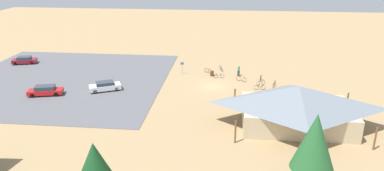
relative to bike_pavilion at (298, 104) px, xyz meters
name	(u,v)px	position (x,y,z in m)	size (l,w,h in m)	color
ground	(212,86)	(10.56, -12.57, -2.77)	(160.00, 160.00, 0.00)	#9E7F56
parking_lot_asphalt	(64,80)	(34.69, -13.17, -2.74)	(32.82, 32.44, 0.05)	#56565B
bike_pavilion	(298,104)	(0.00, 0.00, 0.00)	(14.72, 10.06, 5.04)	#C6B28E
trash_bin	(212,73)	(10.85, -17.60, -2.32)	(0.60, 0.60, 0.90)	brown
lot_sign	(182,66)	(15.92, -18.02, -1.36)	(0.56, 0.08, 2.20)	#99999E
pine_far_west	(315,142)	(0.90, 12.54, 1.93)	(3.68, 3.68, 7.24)	brown
pine_west	(95,167)	(17.73, 17.78, 1.79)	(3.46, 3.46, 6.54)	brown
bicycle_orange_yard_left	(279,91)	(0.60, -10.77, -2.42)	(1.62, 0.48, 0.75)	black
bicycle_teal_by_bin	(221,69)	(9.40, -20.77, -2.42)	(0.68, 1.65, 0.75)	black
bicycle_purple_front_row	(219,76)	(9.64, -16.66, -2.41)	(1.71, 0.48, 0.77)	black
bicycle_red_back_row	(274,84)	(1.04, -13.44, -2.40)	(0.69, 1.62, 0.85)	black
bicycle_blue_yard_right	(261,78)	(2.92, -16.02, -2.39)	(0.51, 1.67, 0.86)	black
bicycle_black_yard_center	(260,87)	(3.37, -11.84, -2.39)	(1.73, 0.48, 0.82)	black
bicycle_silver_trailside	(261,83)	(3.02, -13.98, -2.41)	(1.40, 0.95, 0.82)	black
bicycle_yellow_lone_east	(208,71)	(11.65, -19.18, -2.37)	(1.32, 1.26, 0.85)	black
bicycle_white_edge_north	(241,79)	(6.01, -15.39, -2.38)	(1.56, 0.95, 0.85)	black
car_white_inner_stall	(105,86)	(26.33, -8.96, -2.02)	(4.88, 3.61, 1.39)	white
car_maroon_near_entry	(24,60)	(45.82, -21.05, -2.03)	(4.55, 2.91, 1.37)	maroon
car_red_aisle_side	(45,91)	(34.30, -6.30, -2.01)	(5.08, 2.86, 1.43)	red
visitor_crossing_yard	(239,70)	(6.43, -18.13, -1.81)	(0.39, 0.36, 1.81)	#2D3347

